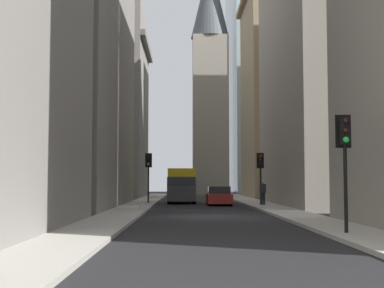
% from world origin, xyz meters
% --- Properties ---
extents(ground_plane, '(135.00, 135.00, 0.00)m').
position_xyz_m(ground_plane, '(0.00, 0.00, 0.00)').
color(ground_plane, black).
extents(sidewalk_right, '(90.00, 2.20, 0.14)m').
position_xyz_m(sidewalk_right, '(0.00, 4.50, 0.07)').
color(sidewalk_right, '#A8A399').
rests_on(sidewalk_right, ground_plane).
extents(sidewalk_left, '(90.00, 2.20, 0.14)m').
position_xyz_m(sidewalk_left, '(0.00, -4.50, 0.07)').
color(sidewalk_left, '#A8A399').
rests_on(sidewalk_left, ground_plane).
extents(building_left_midfar, '(18.35, 10.50, 23.81)m').
position_xyz_m(building_left_midfar, '(11.46, -10.59, 11.92)').
color(building_left_midfar, gray).
rests_on(building_left_midfar, ground_plane).
extents(building_left_far, '(12.48, 10.50, 24.63)m').
position_xyz_m(building_left_far, '(30.71, -10.59, 12.32)').
color(building_left_far, '#9E8966').
rests_on(building_left_far, ground_plane).
extents(building_right_far, '(13.10, 10.50, 20.37)m').
position_xyz_m(building_right_far, '(31.90, 10.59, 10.20)').
color(building_right_far, gray).
rests_on(building_right_far, ground_plane).
extents(church_spire, '(5.15, 5.15, 32.02)m').
position_xyz_m(church_spire, '(44.48, -2.28, 16.72)').
color(church_spire, gray).
rests_on(church_spire, ground_plane).
extents(delivery_truck, '(6.46, 2.25, 2.84)m').
position_xyz_m(delivery_truck, '(17.14, 1.40, 1.46)').
color(delivery_truck, yellow).
rests_on(delivery_truck, ground_plane).
extents(sedan_red, '(4.30, 1.78, 1.42)m').
position_xyz_m(sedan_red, '(12.67, -1.40, 0.66)').
color(sedan_red, maroon).
rests_on(sedan_red, ground_plane).
extents(traffic_light_foreground, '(0.43, 0.52, 3.85)m').
position_xyz_m(traffic_light_foreground, '(-10.77, -4.06, 2.97)').
color(traffic_light_foreground, black).
rests_on(traffic_light_foreground, sidewalk_left).
extents(traffic_light_midblock, '(0.43, 0.52, 3.82)m').
position_xyz_m(traffic_light_midblock, '(13.73, 3.95, 2.95)').
color(traffic_light_midblock, black).
rests_on(traffic_light_midblock, sidewalk_right).
extents(traffic_light_far_junction, '(0.43, 0.52, 3.68)m').
position_xyz_m(traffic_light_far_junction, '(10.42, -4.24, 2.84)').
color(traffic_light_far_junction, black).
rests_on(traffic_light_far_junction, sidewalk_left).
extents(pedestrian, '(0.26, 0.44, 1.72)m').
position_xyz_m(pedestrian, '(10.31, -4.37, 1.08)').
color(pedestrian, black).
rests_on(pedestrian, sidewalk_left).
extents(discarded_bottle, '(0.07, 0.07, 0.27)m').
position_xyz_m(discarded_bottle, '(3.64, 3.77, 0.25)').
color(discarded_bottle, '#999EA3').
rests_on(discarded_bottle, sidewalk_right).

